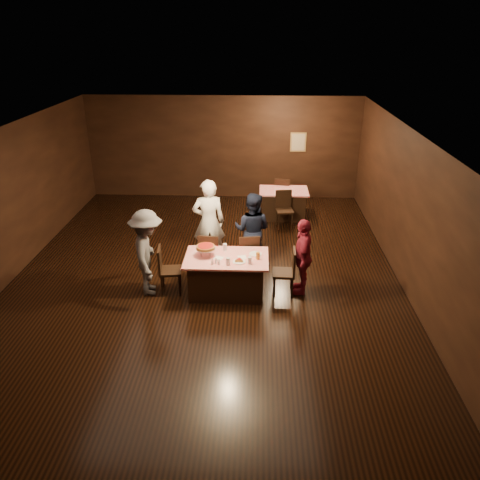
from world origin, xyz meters
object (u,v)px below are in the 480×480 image
Objects in this scene: back_table at (283,204)px; glass_front_left at (228,261)px; chair_back_far at (282,193)px; chair_end_right at (284,272)px; diner_navy_hoodie at (252,230)px; glass_back at (225,247)px; chair_back_near at (285,210)px; chair_far_left at (210,253)px; diner_white_jacket at (209,222)px; main_table at (227,275)px; chair_end_left at (170,270)px; plate_empty at (255,254)px; glass_amber at (258,256)px; diner_red_shirt at (303,256)px; chair_far_right at (248,254)px; pizza_stand at (206,247)px; glass_front_right at (250,260)px; diner_grey_knit at (148,253)px.

glass_front_left is (-1.22, -4.33, 0.46)m from back_table.
chair_end_right is at bearing 97.56° from chair_back_far.
diner_navy_hoodie reaches higher than glass_back.
chair_back_near is 2.31m from diner_navy_hoodie.
chair_far_left is 1.00× the size of chair_back_far.
diner_white_jacket is at bearing 112.81° from glass_back.
glass_back reaches higher than main_table.
chair_end_left is at bearing -120.45° from back_table.
glass_back is at bearing 99.46° from main_table.
glass_amber is at bearing -75.96° from plate_empty.
diner_white_jacket is (-1.74, -2.03, 0.48)m from chair_back_near.
chair_far_left is 6.79× the size of glass_front_left.
chair_back_near is at bearing -119.08° from chair_far_left.
diner_red_shirt is at bearing 147.85° from diner_navy_hoodie.
diner_navy_hoodie is at bearing 74.26° from glass_front_left.
chair_end_right is at bearing -68.72° from diner_red_shirt.
chair_far_right and chair_end_left have the same top height.
chair_back_near is at bearing -170.57° from diner_red_shirt.
diner_red_shirt reaches higher than back_table.
glass_back is (-1.32, -3.73, 0.46)m from back_table.
diner_red_shirt is 1.87m from pizza_stand.
chair_back_near is at bearing 63.03° from pizza_stand.
diner_navy_hoodie reaches higher than chair_end_left.
glass_amber is at bearing 91.51° from chair_back_far.
back_table is 0.71m from chair_back_near.
chair_end_left is 2.20m from chair_end_right.
main_table is 1.68× the size of chair_back_near.
back_table is 9.29× the size of glass_front_right.
glass_front_left is (-1.41, -0.40, 0.07)m from diner_red_shirt.
chair_far_left reaches higher than back_table.
diner_red_shirt reaches higher than main_table.
diner_red_shirt reaches higher than chair_far_right.
chair_end_left is 0.55× the size of diner_grey_knit.
diner_white_jacket is 1.09m from glass_back.
chair_far_left is 1.33m from glass_amber.
chair_far_right is 1.68m from chair_end_left.
main_table is 1.58m from diner_grey_knit.
back_table is at bearing 70.53° from glass_back.
glass_front_left is (-1.22, -3.63, 0.37)m from chair_back_near.
diner_grey_knit is (-1.98, -1.24, 0.03)m from diner_navy_hoodie.
glass_front_right and glass_amber have the same top height.
chair_end_right is 1.15m from glass_front_left.
back_table is 9.29× the size of glass_back.
back_table is 1.37× the size of chair_far_right.
diner_white_jacket is at bearing -32.62° from chair_end_left.
chair_end_left is 3.80× the size of plate_empty.
chair_back_near is 3.46m from glass_amber.
diner_white_jacket reaches higher than chair_back_near.
diner_navy_hoodie is (0.87, 0.44, 0.35)m from chair_far_left.
chair_back_far reaches higher than glass_amber.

